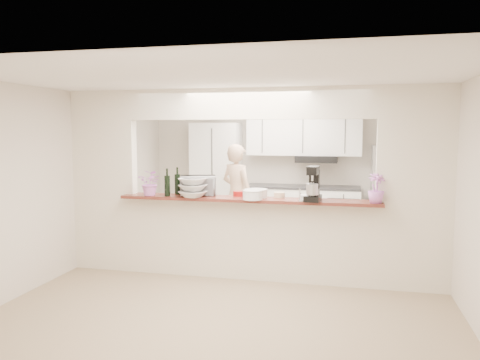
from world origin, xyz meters
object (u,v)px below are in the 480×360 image
(refrigerator, at_px, (393,194))
(stand_mixer, at_px, (313,185))
(toaster_oven, at_px, (198,186))
(person, at_px, (237,195))

(refrigerator, distance_m, stand_mixer, 3.06)
(toaster_oven, relative_size, person, 0.27)
(refrigerator, height_order, stand_mixer, refrigerator)
(person, bearing_deg, toaster_oven, 114.40)
(refrigerator, xyz_separation_m, stand_mixer, (-1.20, -2.79, 0.43))
(refrigerator, relative_size, stand_mixer, 3.93)
(refrigerator, height_order, person, person)
(stand_mixer, bearing_deg, refrigerator, 66.72)
(stand_mixer, bearing_deg, person, 126.59)
(person, bearing_deg, refrigerator, -133.40)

